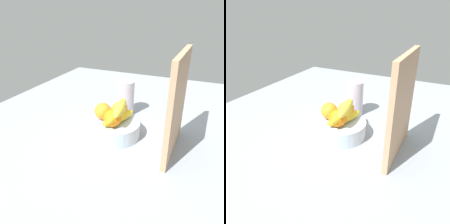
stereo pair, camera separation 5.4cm
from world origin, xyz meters
TOP-DOWN VIEW (x-y plane):
  - ground_plane at (0.00, 0.00)cm, footprint 180.00×140.00cm
  - fruit_bowl at (-0.67, -0.95)cm, footprint 22.71×22.71cm
  - orange_front_left at (-1.01, -5.12)cm, footprint 6.86×6.86cm
  - orange_front_right at (3.16, 0.80)cm, footprint 6.86×6.86cm
  - orange_center at (-4.81, 0.55)cm, footprint 6.86×6.86cm
  - banana_bunch at (-0.59, 1.96)cm, footprint 18.00×10.16cm
  - cutting_board at (0.69, 23.51)cm, footprint 28.03×2.30cm
  - thermos_tumbler at (-22.06, -3.10)cm, footprint 8.22×8.22cm

SIDE VIEW (x-z plane):
  - ground_plane at x=0.00cm, z-range -3.00..0.00cm
  - fruit_bowl at x=-0.67cm, z-range 0.00..6.31cm
  - thermos_tumbler at x=-22.06cm, z-range 0.00..16.36cm
  - orange_front_left at x=-1.01cm, z-range 6.31..13.18cm
  - orange_front_right at x=3.16cm, z-range 6.31..13.18cm
  - orange_center at x=-4.81cm, z-range 6.31..13.18cm
  - banana_bunch at x=-0.59cm, z-range 6.31..14.71cm
  - cutting_board at x=0.69cm, z-range 0.00..36.00cm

